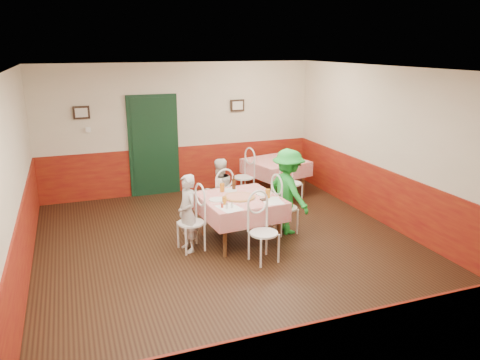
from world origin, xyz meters
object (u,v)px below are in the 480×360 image
object	(u,v)px
glass_a	(224,201)
diner_right	(288,192)
chair_near	(264,233)
chair_second_a	(243,177)
chair_second_b	(291,183)
diner_left	(188,213)
pizza	(239,197)
beer_bottle	(234,183)
main_table	(240,219)
diner_far	(219,191)
glass_c	(222,188)
wallet	(264,200)
chair_far	(220,200)
chair_left	(191,223)
glass_b	(268,194)
chair_right	(285,208)
second_table	(276,178)

from	to	relation	value
glass_a	diner_right	size ratio (longest dim) A/B	0.08
chair_near	chair_second_a	xyz separation A→B (m)	(0.79, 2.96, 0.00)
chair_second_b	diner_left	distance (m)	2.89
pizza	beer_bottle	distance (m)	0.46
diner_right	main_table	bearing A→B (deg)	81.77
chair_second_a	diner_far	bearing A→B (deg)	-51.29
main_table	diner_left	distance (m)	0.93
glass_c	wallet	distance (m)	0.82
chair_near	diner_far	xyz separation A→B (m)	(-0.14, 1.74, 0.15)
chair_second_b	beer_bottle	distance (m)	1.88
chair_far	chair_second_b	size ratio (longest dim) A/B	1.00
pizza	wallet	size ratio (longest dim) A/B	4.52
chair_left	diner_far	xyz separation A→B (m)	(0.78, 0.96, 0.15)
chair_far	diner_right	world-z (taller)	diner_right
glass_c	chair_near	bearing A→B (deg)	-78.61
pizza	glass_c	xyz separation A→B (m)	(-0.16, 0.40, 0.06)
glass_b	glass_c	world-z (taller)	same
glass_a	diner_left	size ratio (longest dim) A/B	0.10
chair_right	chair_far	size ratio (longest dim) A/B	1.00
chair_right	glass_a	bearing A→B (deg)	99.90
glass_c	glass_b	bearing A→B (deg)	-44.23
glass_b	wallet	distance (m)	0.14
diner_right	chair_far	bearing A→B (deg)	38.40
glass_b	wallet	bearing A→B (deg)	-140.49
chair_near	diner_far	bearing A→B (deg)	82.63
main_table	wallet	bearing A→B (deg)	-42.30
chair_left	chair_right	xyz separation A→B (m)	(1.69, 0.13, 0.00)
second_table	wallet	world-z (taller)	wallet
glass_a	chair_left	bearing A→B (deg)	158.86
glass_b	beer_bottle	size ratio (longest dim) A/B	0.64
chair_second_b	pizza	bearing A→B (deg)	-153.48
diner_right	chair_second_b	bearing A→B (deg)	-41.29
chair_second_b	glass_a	xyz separation A→B (m)	(-1.96, -1.62, 0.37)
main_table	pizza	bearing A→B (deg)	-124.90
main_table	chair_right	size ratio (longest dim) A/B	1.36
chair_far	wallet	world-z (taller)	chair_far
chair_near	glass_c	xyz separation A→B (m)	(-0.25, 1.22, 0.38)
glass_c	diner_left	bearing A→B (deg)	-148.12
chair_second_a	diner_left	distance (m)	2.80
chair_second_a	pizza	bearing A→B (deg)	-36.28
chair_far	glass_b	distance (m)	1.21
chair_near	glass_a	xyz separation A→B (m)	(-0.42, 0.59, 0.37)
diner_far	diner_right	bearing A→B (deg)	127.97
chair_second_a	glass_c	distance (m)	2.06
chair_right	beer_bottle	world-z (taller)	beer_bottle
glass_a	glass_c	bearing A→B (deg)	74.82
chair_second_b	diner_far	distance (m)	1.74
chair_second_a	beer_bottle	bearing A→B (deg)	-39.65
wallet	glass_a	bearing A→B (deg)	173.76
second_table	chair_right	size ratio (longest dim) A/B	1.24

